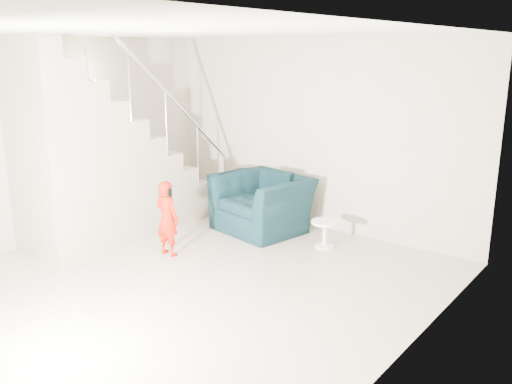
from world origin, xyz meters
TOP-DOWN VIEW (x-y plane):
  - floor at (0.00, 0.00)m, footprint 5.50×5.50m
  - ceiling at (0.00, 0.00)m, footprint 5.50×5.50m
  - back_wall at (0.00, 2.75)m, footprint 5.00×0.00m
  - left_wall at (-2.50, 0.00)m, footprint 0.00×5.50m
  - right_wall at (2.50, 0.00)m, footprint 0.00×5.50m
  - armchair at (-0.45, 2.11)m, footprint 1.39×1.27m
  - toddler at (-0.79, 0.60)m, footprint 0.35×0.24m
  - side_table at (0.63, 2.05)m, footprint 0.36×0.36m
  - staircase at (-2.00, 0.55)m, footprint 1.02×3.03m
  - cushion at (-0.33, 2.41)m, footprint 0.41×0.20m
  - throw at (-1.01, 2.08)m, footprint 0.05×0.53m
  - phone at (-0.69, 0.57)m, footprint 0.02×0.05m

SIDE VIEW (x-z plane):
  - floor at x=0.00m, z-range 0.00..0.00m
  - side_table at x=0.63m, z-range 0.06..0.42m
  - armchair at x=-0.45m, z-range 0.00..0.79m
  - toddler at x=-0.79m, z-range 0.00..0.96m
  - throw at x=-1.01m, z-range 0.20..0.80m
  - cushion at x=-0.33m, z-range 0.43..0.84m
  - phone at x=-0.69m, z-range 0.79..0.89m
  - staircase at x=-2.00m, z-range -0.86..2.76m
  - left_wall at x=-2.50m, z-range -1.40..4.10m
  - right_wall at x=2.50m, z-range -1.40..4.10m
  - back_wall at x=0.00m, z-range -1.15..3.85m
  - ceiling at x=0.00m, z-range 2.70..2.70m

